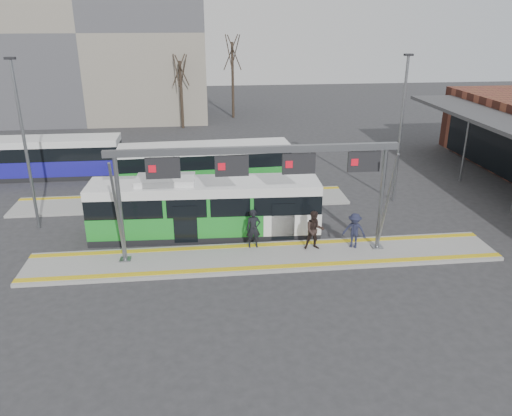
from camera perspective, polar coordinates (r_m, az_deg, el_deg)
The scene contains 18 objects.
ground at distance 23.60m, azimuth 1.11°, elevation -5.78°, with size 120.00×120.00×0.00m, color #2D2D30.
platform_main at distance 23.56m, azimuth 1.12°, elevation -5.62°, with size 22.00×3.00×0.15m, color gray.
platform_second at distance 30.75m, azimuth -8.27°, elevation 0.80°, with size 20.00×3.00×0.15m, color gray.
tactile_main at distance 23.52m, azimuth 1.12°, elevation -5.44°, with size 22.00×2.65×0.02m.
tactile_second at distance 31.80m, azimuth -8.23°, elevation 1.67°, with size 20.00×0.35×0.02m.
gantry at distance 22.17m, azimuth 0.21°, elevation 4.41°, with size 13.00×1.68×5.20m.
apartment_block at distance 57.91m, azimuth -18.64°, elevation 18.83°, with size 24.50×12.50×18.40m.
hero_bus at distance 25.62m, azimuth -5.88°, elevation -0.04°, with size 11.67×2.94×3.18m.
bg_bus_green at distance 33.31m, azimuth -5.83°, elevation 4.90°, with size 11.23×2.88×2.78m.
bg_bus_blue at distance 37.82m, azimuth -23.28°, elevation 5.26°, with size 10.70×2.43×2.79m.
passenger_a at distance 23.99m, azimuth -0.30°, elevation -2.37°, with size 0.70×0.46×1.91m, color black.
passenger_b at distance 23.95m, azimuth 6.70°, elevation -2.55°, with size 0.94×0.73×1.93m, color black.
passenger_c at distance 24.45m, azimuth 11.17°, elevation -2.54°, with size 1.13×0.65×1.75m, color #1E2136.
tree_left at distance 50.36m, azimuth -8.67°, elevation 15.26°, with size 1.40×1.40×7.36m.
tree_mid at distance 55.14m, azimuth -2.73°, elevation 17.28°, with size 1.40×1.40×8.99m.
tree_far at distance 55.95m, azimuth -24.87°, elevation 14.51°, with size 1.40×1.40×7.76m.
lamp_west at distance 27.94m, azimuth -24.93°, elevation 6.77°, with size 0.50×0.25×8.83m.
lamp_east at distance 30.63m, azimuth 16.23°, elevation 8.90°, with size 0.50×0.25×8.68m.
Camera 1 is at (-2.82, -20.80, 10.79)m, focal length 35.00 mm.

